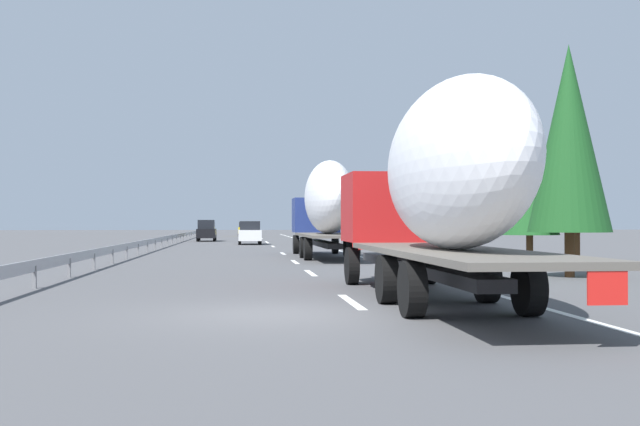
# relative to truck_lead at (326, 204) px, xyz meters

# --- Properties ---
(ground_plane) EXTENTS (260.00, 260.00, 0.00)m
(ground_plane) POSITION_rel_truck_lead_xyz_m (17.35, 3.60, -2.64)
(ground_plane) COLOR #4C4C4F
(lane_stripe_0) EXTENTS (3.20, 0.20, 0.01)m
(lane_stripe_0) POSITION_rel_truck_lead_xyz_m (-20.65, 1.80, -2.64)
(lane_stripe_0) COLOR white
(lane_stripe_0) RESTS_ON ground_plane
(lane_stripe_1) EXTENTS (3.20, 0.20, 0.01)m
(lane_stripe_1) POSITION_rel_truck_lead_xyz_m (-11.11, 1.80, -2.64)
(lane_stripe_1) COLOR white
(lane_stripe_1) RESTS_ON ground_plane
(lane_stripe_2) EXTENTS (3.20, 0.20, 0.01)m
(lane_stripe_2) POSITION_rel_truck_lead_xyz_m (-3.69, 1.80, -2.64)
(lane_stripe_2) COLOR white
(lane_stripe_2) RESTS_ON ground_plane
(lane_stripe_3) EXTENTS (3.20, 0.20, 0.01)m
(lane_stripe_3) POSITION_rel_truck_lead_xyz_m (5.55, 1.80, -2.64)
(lane_stripe_3) COLOR white
(lane_stripe_3) RESTS_ON ground_plane
(lane_stripe_4) EXTENTS (3.20, 0.20, 0.01)m
(lane_stripe_4) POSITION_rel_truck_lead_xyz_m (18.40, 1.80, -2.64)
(lane_stripe_4) COLOR white
(lane_stripe_4) RESTS_ON ground_plane
(lane_stripe_5) EXTENTS (3.20, 0.20, 0.01)m
(lane_stripe_5) POSITION_rel_truck_lead_xyz_m (31.97, 1.80, -2.64)
(lane_stripe_5) COLOR white
(lane_stripe_5) RESTS_ON ground_plane
(lane_stripe_6) EXTENTS (3.20, 0.20, 0.01)m
(lane_stripe_6) POSITION_rel_truck_lead_xyz_m (28.55, 1.80, -2.64)
(lane_stripe_6) COLOR white
(lane_stripe_6) RESTS_ON ground_plane
(lane_stripe_7) EXTENTS (3.20, 0.20, 0.01)m
(lane_stripe_7) POSITION_rel_truck_lead_xyz_m (55.36, 1.80, -2.64)
(lane_stripe_7) COLOR white
(lane_stripe_7) RESTS_ON ground_plane
(lane_stripe_8) EXTENTS (3.20, 0.20, 0.01)m
(lane_stripe_8) POSITION_rel_truck_lead_xyz_m (46.18, 1.80, -2.64)
(lane_stripe_8) COLOR white
(lane_stripe_8) RESTS_ON ground_plane
(edge_line_right) EXTENTS (110.00, 0.20, 0.01)m
(edge_line_right) POSITION_rel_truck_lead_xyz_m (22.35, -1.90, -2.64)
(edge_line_right) COLOR white
(edge_line_right) RESTS_ON ground_plane
(truck_lead) EXTENTS (13.82, 2.55, 4.70)m
(truck_lead) POSITION_rel_truck_lead_xyz_m (0.00, 0.00, 0.00)
(truck_lead) COLOR navy
(truck_lead) RESTS_ON ground_plane
(truck_trailing) EXTENTS (13.97, 2.55, 4.55)m
(truck_trailing) POSITION_rel_truck_lead_xyz_m (-21.24, -0.00, -0.07)
(truck_trailing) COLOR #B21919
(truck_trailing) RESTS_ON ground_plane
(car_white_van) EXTENTS (4.44, 1.81, 1.85)m
(car_white_van) POSITION_rel_truck_lead_xyz_m (23.70, 3.42, -1.71)
(car_white_van) COLOR white
(car_white_van) RESTS_ON ground_plane
(car_yellow_coupe) EXTENTS (4.68, 1.91, 1.84)m
(car_yellow_coupe) POSITION_rel_truck_lead_xyz_m (61.12, 3.45, -1.71)
(car_yellow_coupe) COLOR gold
(car_yellow_coupe) RESTS_ON ground_plane
(car_black_suv) EXTENTS (4.50, 1.74, 1.99)m
(car_black_suv) POSITION_rel_truck_lead_xyz_m (34.64, 7.30, -1.65)
(car_black_suv) COLOR black
(car_black_suv) RESTS_ON ground_plane
(road_sign) EXTENTS (0.10, 0.90, 3.45)m
(road_sign) POSITION_rel_truck_lead_xyz_m (17.68, -3.10, -0.27)
(road_sign) COLOR gray
(road_sign) RESTS_ON ground_plane
(tree_0) EXTENTS (3.69, 3.69, 6.61)m
(tree_0) POSITION_rel_truck_lead_xyz_m (61.24, -6.12, 1.47)
(tree_0) COLOR #472D19
(tree_0) RESTS_ON ground_plane
(tree_1) EXTENTS (2.61, 2.61, 7.42)m
(tree_1) POSITION_rel_truck_lead_xyz_m (-13.97, -6.19, 1.77)
(tree_1) COLOR #472D19
(tree_1) RESTS_ON ground_plane
(tree_2) EXTENTS (2.44, 2.44, 4.92)m
(tree_2) POSITION_rel_truck_lead_xyz_m (-6.59, -7.79, 0.42)
(tree_2) COLOR #472D19
(tree_2) RESTS_ON ground_plane
(tree_3) EXTENTS (2.55, 2.55, 6.58)m
(tree_3) POSITION_rel_truck_lead_xyz_m (-7.75, -9.27, 1.43)
(tree_3) COLOR #472D19
(tree_3) RESTS_ON ground_plane
(tree_4) EXTENTS (3.25, 3.25, 6.30)m
(tree_4) POSITION_rel_truck_lead_xyz_m (43.75, -9.47, 1.43)
(tree_4) COLOR #472D19
(tree_4) RESTS_ON ground_plane
(guardrail_median) EXTENTS (94.00, 0.10, 0.76)m
(guardrail_median) POSITION_rel_truck_lead_xyz_m (20.35, 9.60, -2.06)
(guardrail_median) COLOR #9EA0A5
(guardrail_median) RESTS_ON ground_plane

